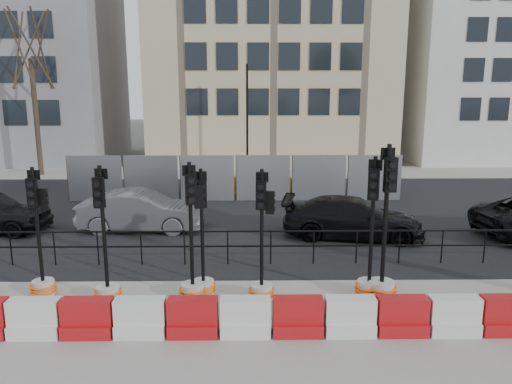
{
  "coord_description": "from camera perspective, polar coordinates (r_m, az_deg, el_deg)",
  "views": [
    {
      "loc": [
        0.61,
        -12.03,
        4.97
      ],
      "look_at": [
        0.81,
        3.0,
        1.7
      ],
      "focal_mm": 35.0,
      "sensor_mm": 36.0,
      "label": 1
    }
  ],
  "objects": [
    {
      "name": "lamp_post_far",
      "position": [
        27.07,
        -1.01,
        8.56
      ],
      "size": [
        0.12,
        0.56,
        6.0
      ],
      "color": "black",
      "rests_on": "ground"
    },
    {
      "name": "building_grey",
      "position": [
        37.08,
        -24.79,
        14.32
      ],
      "size": [
        11.0,
        9.06,
        14.0
      ],
      "color": "gray",
      "rests_on": "ground"
    },
    {
      "name": "heras_fencing",
      "position": [
        22.18,
        -3.6,
        1.18
      ],
      "size": [
        14.33,
        1.72,
        2.0
      ],
      "color": "#989AA1",
      "rests_on": "ground"
    },
    {
      "name": "road",
      "position": [
        19.67,
        -2.53,
        -2.33
      ],
      "size": [
        40.0,
        14.0,
        0.03
      ],
      "primitive_type": "cube",
      "color": "black",
      "rests_on": "ground"
    },
    {
      "name": "traffic_signal_b",
      "position": [
        12.97,
        -23.29,
        -7.79
      ],
      "size": [
        0.61,
        0.61,
        3.12
      ],
      "rotation": [
        0.0,
        0.0,
        0.05
      ],
      "color": "silver",
      "rests_on": "ground"
    },
    {
      "name": "car_b",
      "position": [
        17.58,
        -13.01,
        -2.14
      ],
      "size": [
        1.77,
        4.32,
        1.39
      ],
      "primitive_type": "imported",
      "rotation": [
        0.0,
        0.0,
        1.54
      ],
      "color": "#57585D",
      "rests_on": "ground"
    },
    {
      "name": "traffic_signal_h",
      "position": [
        12.15,
        12.87,
        -8.63
      ],
      "size": [
        0.67,
        0.67,
        3.38
      ],
      "rotation": [
        0.0,
        0.0,
        -0.34
      ],
      "color": "silver",
      "rests_on": "ground"
    },
    {
      "name": "car_c",
      "position": [
        16.67,
        11.02,
        -2.92
      ],
      "size": [
        3.49,
        5.25,
        1.33
      ],
      "primitive_type": "imported",
      "rotation": [
        0.0,
        0.0,
        1.39
      ],
      "color": "black",
      "rests_on": "ground"
    },
    {
      "name": "sidewalk_near",
      "position": [
        10.32,
        -4.25,
        -16.49
      ],
      "size": [
        40.0,
        6.0,
        0.02
      ],
      "primitive_type": "cube",
      "color": "gray",
      "rests_on": "ground"
    },
    {
      "name": "traffic_signal_g",
      "position": [
        12.1,
        14.29,
        -8.5
      ],
      "size": [
        0.72,
        0.72,
        3.67
      ],
      "rotation": [
        0.0,
        0.0,
        0.15
      ],
      "color": "silver",
      "rests_on": "ground"
    },
    {
      "name": "sidewalk_far",
      "position": [
        28.47,
        -1.98,
        2.23
      ],
      "size": [
        40.0,
        4.0,
        0.02
      ],
      "primitive_type": "cube",
      "color": "gray",
      "rests_on": "ground"
    },
    {
      "name": "traffic_signal_e",
      "position": [
        12.05,
        -6.07,
        -8.87
      ],
      "size": [
        0.61,
        0.61,
        3.08
      ],
      "rotation": [
        0.0,
        0.0,
        0.18
      ],
      "color": "silver",
      "rests_on": "ground"
    },
    {
      "name": "ground",
      "position": [
        13.03,
        -3.46,
        -10.18
      ],
      "size": [
        120.0,
        120.0,
        0.0
      ],
      "primitive_type": "plane",
      "color": "#51514C",
      "rests_on": "ground"
    },
    {
      "name": "building_white",
      "position": [
        37.88,
        25.91,
        15.67
      ],
      "size": [
        12.0,
        9.06,
        16.0
      ],
      "color": "silver",
      "rests_on": "ground"
    },
    {
      "name": "traffic_signal_d",
      "position": [
        11.78,
        -7.25,
        -8.66
      ],
      "size": [
        0.65,
        0.65,
        3.28
      ],
      "rotation": [
        0.0,
        0.0,
        0.26
      ],
      "color": "silver",
      "rests_on": "ground"
    },
    {
      "name": "barrier_row",
      "position": [
        10.33,
        -4.22,
        -14.23
      ],
      "size": [
        14.65,
        0.5,
        0.8
      ],
      "color": "red",
      "rests_on": "ground"
    },
    {
      "name": "tree_bare_far",
      "position": [
        29.93,
        -24.41,
        14.44
      ],
      "size": [
        2.0,
        2.0,
        9.0
      ],
      "color": "#473828",
      "rests_on": "ground"
    },
    {
      "name": "traffic_signal_f",
      "position": [
        11.71,
        0.69,
        -8.9
      ],
      "size": [
        0.61,
        0.61,
        3.11
      ],
      "rotation": [
        0.0,
        0.0,
        -0.16
      ],
      "color": "silver",
      "rests_on": "ground"
    },
    {
      "name": "building_cream",
      "position": [
        34.28,
        1.65,
        19.01
      ],
      "size": [
        15.0,
        10.06,
        18.0
      ],
      "color": "#C9B293",
      "rests_on": "ground"
    },
    {
      "name": "kerb_railing",
      "position": [
        13.92,
        -3.27,
        -5.67
      ],
      "size": [
        18.0,
        0.04,
        1.0
      ],
      "color": "black",
      "rests_on": "ground"
    },
    {
      "name": "traffic_signal_c",
      "position": [
        12.1,
        -16.72,
        -9.11
      ],
      "size": [
        0.63,
        0.63,
        3.22
      ],
      "rotation": [
        0.0,
        0.0,
        -0.13
      ],
      "color": "silver",
      "rests_on": "ground"
    }
  ]
}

